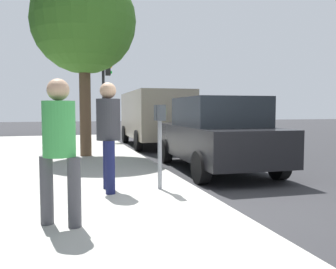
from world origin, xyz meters
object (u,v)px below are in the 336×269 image
Objects in this scene: pedestrian_at_meter at (108,128)px; parked_sedan_near at (216,134)px; street_tree at (84,22)px; pedestrian_bystander at (59,141)px; parking_meter at (160,129)px; parked_van_far at (154,115)px; traffic_signal at (106,84)px.

parked_sedan_near is at bearing 36.91° from pedestrian_at_meter.
pedestrian_bystander is at bearing 173.97° from street_tree.
parked_van_far is (8.24, -1.99, 0.09)m from parking_meter.
pedestrian_at_meter reaches higher than parked_sedan_near.
pedestrian_bystander is 0.47× the size of traffic_signal.
parked_van_far is (6.07, -0.00, 0.36)m from parked_sedan_near.
street_tree is at bearing 27.36° from pedestrian_bystander.
pedestrian_bystander is 11.31m from traffic_signal.
parking_meter is 0.27× the size of parked_van_far.
parked_van_far is at bearing -0.02° from parked_sedan_near.
street_tree is (4.65, 0.09, 2.74)m from pedestrian_at_meter.
parked_sedan_near is at bearing -131.17° from street_tree.
parking_meter is at bearing 137.48° from parked_sedan_near.
parked_van_far is 5.30m from street_tree.
street_tree is (4.73, 0.93, 2.77)m from parking_meter.
parked_van_far reaches higher than pedestrian_at_meter.
street_tree is (6.21, -0.66, 2.81)m from pedestrian_bystander.
pedestrian_at_meter is 8.64m from parked_van_far.
pedestrian_bystander is at bearing -114.99° from pedestrian_at_meter.
street_tree is at bearing 48.83° from parked_sedan_near.
pedestrian_at_meter is 3.53m from parked_sedan_near.
traffic_signal is (7.41, 1.77, 1.68)m from parked_sedan_near.
pedestrian_bystander is (-1.49, 1.59, -0.04)m from parking_meter.
parking_meter is 0.84× the size of pedestrian_bystander.
pedestrian_bystander is at bearing 135.64° from parked_sedan_near.
parking_meter is 0.32× the size of parked_sedan_near.
traffic_signal is at bearing 24.13° from pedestrian_bystander.
parked_van_far is 1.46× the size of traffic_signal.
parked_sedan_near is at bearing -42.52° from parking_meter.
pedestrian_bystander is (-1.57, 0.75, -0.07)m from pedestrian_at_meter.
parked_van_far is at bearing -39.74° from street_tree.
parked_sedan_near is 0.85× the size of parked_van_far.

